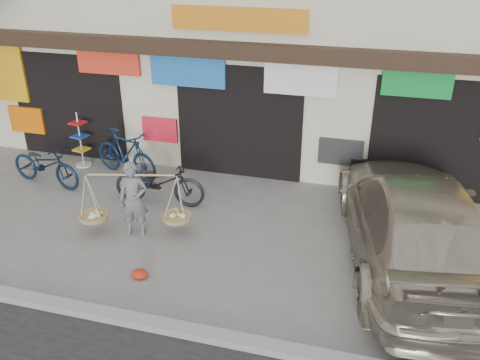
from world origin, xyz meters
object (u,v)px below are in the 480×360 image
(street_vendor, at_px, (134,202))
(bike_0, at_px, (45,164))
(bike_1, at_px, (126,154))
(display_rack, at_px, (81,145))
(bike_2, at_px, (159,182))
(suv, at_px, (414,221))

(street_vendor, xyz_separation_m, bike_0, (-2.97, 1.44, -0.19))
(bike_1, distance_m, display_rack, 1.40)
(display_rack, bearing_deg, bike_2, -26.41)
(bike_0, xyz_separation_m, bike_1, (1.60, 0.90, 0.08))
(street_vendor, height_order, bike_2, street_vendor)
(street_vendor, xyz_separation_m, bike_1, (-1.37, 2.34, -0.11))
(street_vendor, bearing_deg, bike_1, 106.30)
(bike_2, height_order, display_rack, display_rack)
(bike_2, bearing_deg, bike_1, 47.34)
(suv, xyz_separation_m, display_rack, (-7.90, 2.12, -0.25))
(bike_1, height_order, display_rack, display_rack)
(bike_0, distance_m, display_rack, 1.20)
(bike_1, bearing_deg, bike_2, -108.85)
(suv, relative_size, display_rack, 4.20)
(bike_0, relative_size, bike_2, 0.96)
(suv, bearing_deg, bike_2, -17.92)
(bike_0, distance_m, suv, 8.20)
(bike_0, relative_size, bike_1, 0.99)
(bike_1, bearing_deg, bike_0, 139.30)
(bike_0, relative_size, suv, 0.33)
(street_vendor, distance_m, display_rack, 3.78)
(street_vendor, relative_size, display_rack, 1.51)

